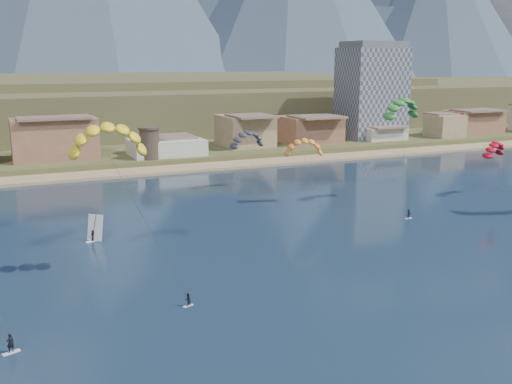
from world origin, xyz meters
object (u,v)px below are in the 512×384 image
watchtower (149,143)px  kitesurfer_green (402,106)px  apartment_tower (372,91)px  windsurfer (94,233)px  kitesurfer_yellow (108,135)px

watchtower → kitesurfer_green: kitesurfer_green is taller
apartment_tower → kitesurfer_green: 86.45m
apartment_tower → windsurfer: bearing=-143.5°
apartment_tower → watchtower: apartment_tower is taller
kitesurfer_yellow → apartment_tower: bearing=42.2°
apartment_tower → watchtower: 82.02m
kitesurfer_yellow → kitesurfer_green: (60.77, 20.61, 0.28)m
kitesurfer_yellow → kitesurfer_green: bearing=18.7°
windsurfer → kitesurfer_green: bearing=3.0°
kitesurfer_yellow → windsurfer: (0.04, 17.47, -17.57)m
watchtower → kitesurfer_green: bearing=-59.3°
watchtower → kitesurfer_yellow: bearing=-107.1°
kitesurfer_green → windsurfer: 63.38m
watchtower → kitesurfer_yellow: (-24.88, -80.95, 12.57)m
watchtower → windsurfer: (-24.84, -63.48, -5.01)m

